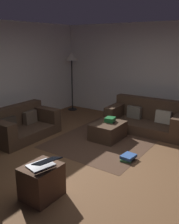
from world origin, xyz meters
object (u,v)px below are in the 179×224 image
(ottoman, at_px, (108,131))
(corner_lamp, at_px, (72,61))
(gift_box, at_px, (110,120))
(tv_remote, at_px, (112,122))
(couch_left, at_px, (21,125))
(book_stack, at_px, (128,157))
(couch_right, at_px, (148,119))
(side_table, at_px, (42,182))
(laptop, at_px, (43,164))

(ottoman, xyz_separation_m, corner_lamp, (1.47, 2.19, 1.35))
(gift_box, height_order, tv_remote, gift_box)
(couch_left, height_order, book_stack, couch_left)
(couch_right, relative_size, gift_box, 8.25)
(couch_left, distance_m, side_table, 2.48)
(book_stack, distance_m, corner_lamp, 4.02)
(ottoman, relative_size, laptop, 1.59)
(couch_left, bearing_deg, couch_right, 132.44)
(gift_box, distance_m, corner_lamp, 2.81)
(couch_left, relative_size, tv_remote, 9.83)
(couch_right, xyz_separation_m, gift_box, (-0.94, 0.51, 0.14))
(gift_box, distance_m, laptop, 2.56)
(gift_box, xyz_separation_m, laptop, (-2.52, -0.43, 0.12))
(couch_right, relative_size, book_stack, 5.89)
(tv_remote, bearing_deg, couch_right, -12.97)
(side_table, bearing_deg, tv_remote, 7.14)
(laptop, bearing_deg, tv_remote, 8.47)
(ottoman, bearing_deg, book_stack, -129.62)
(tv_remote, xyz_separation_m, side_table, (-2.47, -0.31, -0.14))
(ottoman, xyz_separation_m, tv_remote, (0.06, -0.06, 0.20))
(tv_remote, bearing_deg, side_table, -161.21)
(tv_remote, relative_size, book_stack, 0.50)
(gift_box, height_order, laptop, laptop)
(corner_lamp, bearing_deg, gift_box, -122.09)
(tv_remote, relative_size, corner_lamp, 0.09)
(laptop, bearing_deg, corner_lamp, 33.91)
(laptop, distance_m, book_stack, 1.84)
(tv_remote, height_order, book_stack, tv_remote)
(couch_left, height_order, side_table, couch_left)
(gift_box, height_order, side_table, side_table)
(tv_remote, bearing_deg, book_stack, -122.32)
(tv_remote, xyz_separation_m, corner_lamp, (1.41, 2.25, 1.16))
(gift_box, bearing_deg, laptop, -170.27)
(gift_box, bearing_deg, tv_remote, -121.06)
(couch_right, distance_m, tv_remote, 1.08)
(ottoman, xyz_separation_m, gift_box, (0.10, 0.00, 0.23))
(tv_remote, bearing_deg, ottoman, 147.01)
(laptop, bearing_deg, couch_right, -1.31)
(couch_right, relative_size, tv_remote, 11.71)
(couch_left, relative_size, side_table, 3.02)
(couch_right, height_order, side_table, couch_right)
(gift_box, relative_size, book_stack, 0.71)
(corner_lamp, bearing_deg, couch_right, -99.02)
(laptop, bearing_deg, gift_box, 9.73)
(ottoman, height_order, laptop, laptop)
(couch_right, bearing_deg, tv_remote, 64.08)
(ottoman, height_order, book_stack, ottoman)
(gift_box, bearing_deg, corner_lamp, 57.91)
(couch_left, relative_size, laptop, 3.28)
(side_table, height_order, laptop, laptop)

